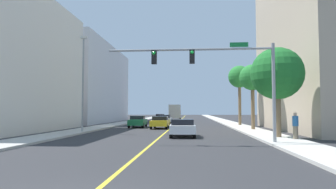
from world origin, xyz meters
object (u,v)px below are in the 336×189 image
Objects in this scene: palm_near at (277,74)px; car_red at (160,117)px; car_silver at (165,119)px; car_yellow at (160,122)px; palm_far at (239,78)px; delivery_truck at (175,112)px; palm_mid at (252,78)px; car_green at (138,121)px; pedestrian at (295,126)px; street_lamp at (83,79)px; traffic_signal_mast at (219,68)px; car_white at (182,127)px.

palm_near is 1.42× the size of car_red.
car_silver reaches higher than car_yellow.
palm_far reaches higher than palm_near.
palm_near is 1.45× the size of car_silver.
palm_mid is at bearing -75.04° from delivery_truck.
car_green is 1.06× the size of car_silver.
car_red is (-12.62, 21.01, -5.63)m from palm_far.
car_silver is 16.97m from car_red.
car_silver is 2.53× the size of pedestrian.
pedestrian is (10.74, -23.21, 0.28)m from car_silver.
palm_near is 17.59m from palm_far.
delivery_truck is (-0.08, 31.26, 1.00)m from car_yellow.
street_lamp is 4.98× the size of pedestrian.
palm_far is at bearing 89.24° from palm_mid.
delivery_truck is at bearing 96.49° from traffic_signal_mast.
car_white is 41.58m from delivery_truck.
delivery_truck is (-9.85, 25.19, -4.62)m from palm_far.
car_silver is at bearing 102.57° from traffic_signal_mast.
delivery_truck is (0.38, 20.98, 0.99)m from car_silver.
car_red is (3.42, 34.22, -4.19)m from street_lamp.
palm_far reaches higher than car_yellow.
street_lamp reaches higher than palm_mid.
street_lamp is at bearing -140.53° from palm_far.
palm_mid is (4.47, 12.32, 0.68)m from traffic_signal_mast.
delivery_truck reaches higher than car_green.
street_lamp reaches higher than traffic_signal_mast.
palm_near is at bearing 55.79° from pedestrian.
car_silver is (-10.11, 12.97, -4.53)m from palm_mid.
palm_mid reaches higher than delivery_truck.
street_lamp reaches higher than palm_near.
palm_far is at bearing 32.50° from pedestrian.
traffic_signal_mast is 2.17× the size of car_green.
car_green reaches higher than car_white.
palm_near is (15.87, -4.30, -0.28)m from street_lamp.
palm_mid reaches higher than palm_near.
palm_near is at bearing -73.30° from car_red.
traffic_signal_mast is at bearing -65.59° from car_white.
palm_far is at bearing -60.22° from car_red.
palm_near is 3.67× the size of pedestrian.
street_lamp is 20.83m from palm_far.
palm_mid is 1.40× the size of car_green.
palm_mid is at bearing 34.46° from pedestrian.
street_lamp is 1.04× the size of delivery_truck.
car_white is (-6.81, 1.23, -3.90)m from palm_near.
palm_far is 1.73× the size of car_red.
palm_far is (4.58, 21.08, 1.75)m from traffic_signal_mast.
traffic_signal_mast is 13.13m from palm_mid.
pedestrian is at bearing -86.49° from palm_mid.
palm_near is at bearing -15.16° from street_lamp.
car_green is 1.20× the size of car_white.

